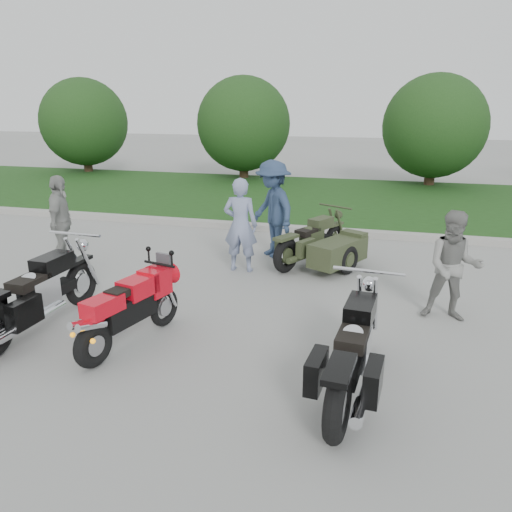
% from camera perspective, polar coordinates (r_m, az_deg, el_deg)
% --- Properties ---
extents(ground, '(80.00, 80.00, 0.00)m').
position_cam_1_polar(ground, '(6.86, -9.14, -9.27)').
color(ground, '#9A9A94').
rests_on(ground, ground).
extents(curb, '(60.00, 0.30, 0.15)m').
position_cam_1_polar(curb, '(12.23, 2.24, 3.22)').
color(curb, '#A19E97').
rests_on(curb, ground).
extents(grass_strip, '(60.00, 8.00, 0.14)m').
position_cam_1_polar(grass_strip, '(16.21, 5.52, 6.64)').
color(grass_strip, '#25561D').
rests_on(grass_strip, ground).
extents(tree_far_left, '(3.60, 3.60, 4.00)m').
position_cam_1_polar(tree_far_left, '(22.88, -19.07, 14.25)').
color(tree_far_left, '#3F2B1C').
rests_on(tree_far_left, ground).
extents(tree_mid_left, '(3.60, 3.60, 4.00)m').
position_cam_1_polar(tree_mid_left, '(19.89, -1.43, 14.83)').
color(tree_mid_left, '#3F2B1C').
rests_on(tree_mid_left, ground).
extents(tree_mid_right, '(3.60, 3.60, 4.00)m').
position_cam_1_polar(tree_mid_right, '(19.14, 19.74, 13.77)').
color(tree_mid_right, '#3F2B1C').
rests_on(tree_mid_right, ground).
extents(sportbike_red, '(0.65, 1.85, 0.89)m').
position_cam_1_polar(sportbike_red, '(6.58, -14.41, -5.79)').
color(sportbike_red, black).
rests_on(sportbike_red, ground).
extents(cruiser_left, '(0.43, 2.52, 0.97)m').
position_cam_1_polar(cruiser_left, '(7.40, -23.96, -4.40)').
color(cruiser_left, black).
rests_on(cruiser_left, ground).
extents(cruiser_right, '(0.48, 2.45, 0.94)m').
position_cam_1_polar(cruiser_right, '(5.45, 11.03, -11.11)').
color(cruiser_right, black).
rests_on(cruiser_right, ground).
extents(cruiser_sidecar, '(1.66, 2.07, 0.85)m').
position_cam_1_polar(cruiser_sidecar, '(9.47, 7.96, 0.92)').
color(cruiser_sidecar, black).
rests_on(cruiser_sidecar, ground).
extents(person_stripe, '(0.65, 0.44, 1.74)m').
position_cam_1_polar(person_stripe, '(9.15, -1.79, 3.55)').
color(person_stripe, '#838EB2').
rests_on(person_stripe, ground).
extents(person_grey, '(0.80, 0.63, 1.60)m').
position_cam_1_polar(person_grey, '(7.59, 21.67, -1.14)').
color(person_grey, gray).
rests_on(person_grey, ground).
extents(person_denim, '(1.40, 1.40, 1.95)m').
position_cam_1_polar(person_denim, '(10.05, 1.93, 5.39)').
color(person_denim, navy).
rests_on(person_denim, ground).
extents(person_back, '(0.76, 1.11, 1.74)m').
position_cam_1_polar(person_back, '(10.10, -21.39, 3.67)').
color(person_back, '#969791').
rests_on(person_back, ground).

